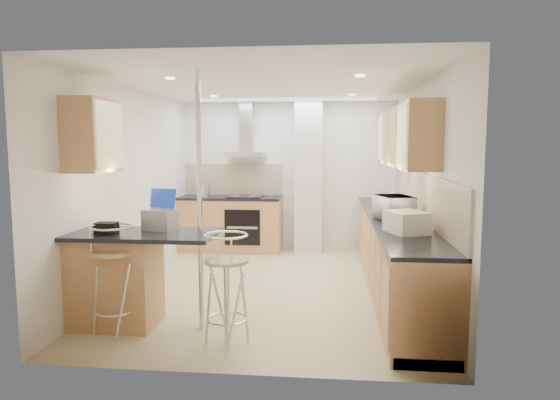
# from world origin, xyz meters

# --- Properties ---
(ground) EXTENTS (4.80, 4.80, 0.00)m
(ground) POSITION_xyz_m (0.00, 0.00, 0.00)
(ground) COLOR tan
(ground) RESTS_ON ground
(room_shell) EXTENTS (3.64, 4.84, 2.51)m
(room_shell) POSITION_xyz_m (0.32, 0.38, 1.54)
(room_shell) COLOR white
(room_shell) RESTS_ON ground
(right_counter) EXTENTS (0.63, 4.40, 0.92)m
(right_counter) POSITION_xyz_m (1.50, 0.00, 0.46)
(right_counter) COLOR #AE7545
(right_counter) RESTS_ON ground
(back_counter) EXTENTS (1.70, 0.63, 0.92)m
(back_counter) POSITION_xyz_m (-0.95, 2.10, 0.46)
(back_counter) COLOR #AE7545
(back_counter) RESTS_ON ground
(peninsula) EXTENTS (1.47, 0.72, 0.94)m
(peninsula) POSITION_xyz_m (-1.12, -1.45, 0.48)
(peninsula) COLOR #AE7545
(peninsula) RESTS_ON ground
(microwave) EXTENTS (0.48, 0.59, 0.28)m
(microwave) POSITION_xyz_m (1.45, -0.26, 1.06)
(microwave) COLOR white
(microwave) RESTS_ON right_counter
(laptop) EXTENTS (0.35, 0.29, 0.21)m
(laptop) POSITION_xyz_m (-0.98, -1.29, 1.04)
(laptop) COLOR #9B9FA3
(laptop) RESTS_ON peninsula
(bag) EXTENTS (0.21, 0.16, 0.11)m
(bag) POSITION_xyz_m (-1.42, -1.56, 1.00)
(bag) COLOR black
(bag) RESTS_ON peninsula
(bar_stool_near) EXTENTS (0.43, 0.43, 1.05)m
(bar_stool_near) POSITION_xyz_m (-1.30, -1.69, 0.53)
(bar_stool_near) COLOR tan
(bar_stool_near) RESTS_ON ground
(bar_stool_end) EXTENTS (0.48, 0.48, 1.02)m
(bar_stool_end) POSITION_xyz_m (-0.20, -1.80, 0.51)
(bar_stool_end) COLOR tan
(bar_stool_end) RESTS_ON ground
(jar_a) EXTENTS (0.12, 0.12, 0.18)m
(jar_a) POSITION_xyz_m (1.60, 1.12, 1.01)
(jar_a) COLOR silver
(jar_a) RESTS_ON right_counter
(jar_b) EXTENTS (0.14, 0.14, 0.14)m
(jar_b) POSITION_xyz_m (1.55, 1.25, 0.99)
(jar_b) COLOR silver
(jar_b) RESTS_ON right_counter
(jar_c) EXTENTS (0.17, 0.17, 0.18)m
(jar_c) POSITION_xyz_m (1.62, -0.88, 1.01)
(jar_c) COLOR #C2B89B
(jar_c) RESTS_ON right_counter
(jar_d) EXTENTS (0.11, 0.11, 0.13)m
(jar_d) POSITION_xyz_m (1.52, -0.39, 0.99)
(jar_d) COLOR white
(jar_d) RESTS_ON right_counter
(bread_bin) EXTENTS (0.45, 0.50, 0.21)m
(bread_bin) POSITION_xyz_m (1.47, -1.11, 1.03)
(bread_bin) COLOR silver
(bread_bin) RESTS_ON right_counter
(kettle) EXTENTS (0.16, 0.16, 0.22)m
(kettle) POSITION_xyz_m (-1.35, 1.96, 1.03)
(kettle) COLOR #B1B3B6
(kettle) RESTS_ON back_counter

